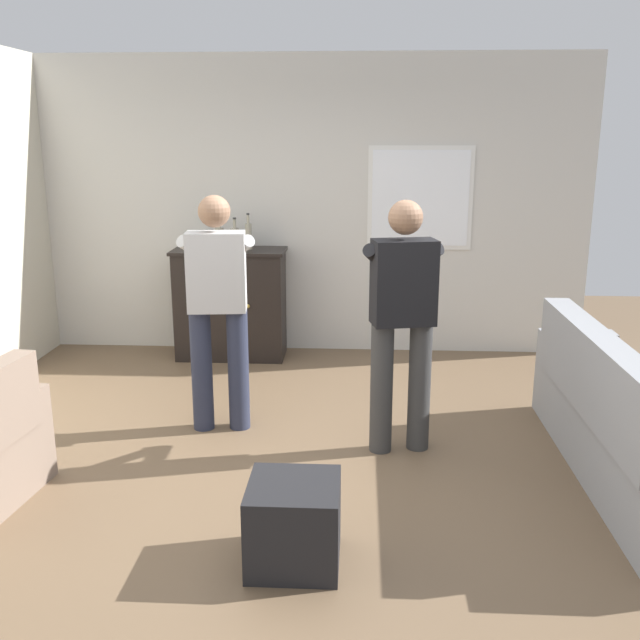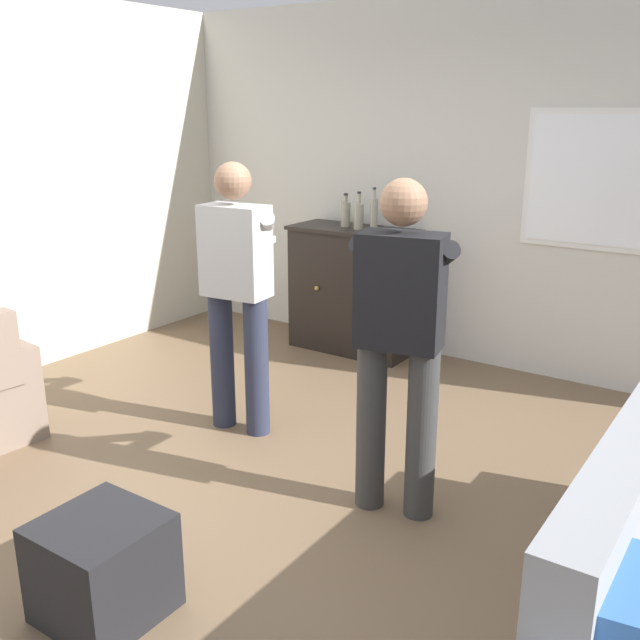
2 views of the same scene
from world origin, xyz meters
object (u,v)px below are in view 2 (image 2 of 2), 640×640
Objects in this scene: sideboard_cabinet at (353,290)px; bottle_spirits_clear at (346,213)px; bottle_liquor_amber at (359,215)px; bottle_wine_green at (374,213)px; person_standing_left at (238,286)px; person_standing_right at (400,335)px; ottoman at (103,568)px.

bottle_spirits_clear is (-0.09, 0.02, 0.62)m from sideboard_cabinet.
bottle_liquor_amber is (0.06, -0.03, 0.63)m from sideboard_cabinet.
person_standing_left is (0.04, -1.71, -0.23)m from bottle_wine_green.
bottle_wine_green is 1.25× the size of bottle_spirits_clear.
sideboard_cabinet is at bearing -178.39° from bottle_wine_green.
bottle_wine_green is 2.40m from person_standing_right.
bottle_wine_green is 3.58m from ottoman.
bottle_liquor_amber is 3.57m from ottoman.
bottle_wine_green is at bearing 102.11° from ottoman.
ottoman is at bearing -75.81° from bottle_liquor_amber.
ottoman is at bearing -77.89° from bottle_wine_green.
person_standing_right is at bearing -56.80° from bottle_wine_green.
sideboard_cabinet is 0.63m from bottle_spirits_clear.
person_standing_right is (1.58, -2.02, -0.21)m from bottle_spirits_clear.
bottle_wine_green is at bearing -3.39° from bottle_spirits_clear.
bottle_liquor_amber is at bearing 125.99° from person_standing_right.
bottle_wine_green is 0.28m from bottle_spirits_clear.
bottle_wine_green is 0.20× the size of person_standing_left.
bottle_spirits_clear is 1.77m from person_standing_left.
ottoman is (0.84, -3.34, -0.94)m from bottle_liquor_amber.
person_standing_right reaches higher than ottoman.
person_standing_left is 1.30m from person_standing_right.
sideboard_cabinet is 2.33× the size of ottoman.
ottoman is 1.65m from person_standing_right.
bottle_liquor_amber reaches higher than ottoman.
sideboard_cabinet is at bearing -13.38° from bottle_spirits_clear.
person_standing_left reaches higher than bottle_spirits_clear.
bottle_spirits_clear reaches higher than ottoman.
sideboard_cabinet is at bearing 97.56° from person_standing_left.
person_standing_right reaches higher than sideboard_cabinet.
bottle_liquor_amber is 1.11× the size of bottle_spirits_clear.
bottle_wine_green is 1.73m from person_standing_left.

